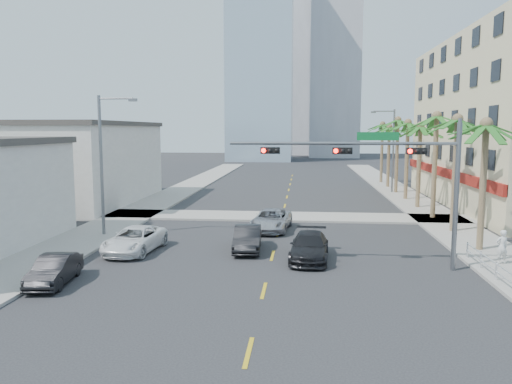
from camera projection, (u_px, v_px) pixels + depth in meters
ground at (255, 327)px, 17.45m from camera, size 260.00×260.00×0.00m
sidewalk_right at (446, 224)px, 36.07m from camera, size 4.00×120.00×0.15m
sidewalk_left at (125, 218)px, 38.32m from camera, size 4.00×120.00×0.15m
sidewalk_cross at (282, 217)px, 39.17m from camera, size 80.00×4.00×0.15m
building_left_far at (76, 165)px, 46.49m from camera, size 11.00×18.00×7.20m
tower_far_left at (260, 51)px, 109.04m from camera, size 14.00×14.00×48.00m
tower_far_right at (335, 34)px, 121.51m from camera, size 12.00×12.00×60.00m
tower_far_center at (288, 78)px, 138.58m from camera, size 16.00×16.00×42.00m
traffic_signal_mast at (389, 167)px, 24.13m from camera, size 11.12×0.54×7.20m
palm_tree_0 at (486, 126)px, 27.33m from camera, size 4.80×4.80×7.80m
palm_tree_1 at (458, 121)px, 32.42m from camera, size 4.80×4.80×8.16m
palm_tree_2 at (437, 117)px, 37.51m from camera, size 4.80×4.80×8.52m
palm_tree_3 at (420, 127)px, 42.74m from camera, size 4.80×4.80×7.80m
palm_tree_4 at (408, 124)px, 47.83m from camera, size 4.80×4.80×8.16m
palm_tree_5 at (398, 121)px, 52.92m from camera, size 4.80×4.80×8.52m
palm_tree_6 at (390, 128)px, 58.14m from camera, size 4.80×4.80×7.80m
palm_tree_7 at (383, 125)px, 63.24m from camera, size 4.80×4.80×8.16m
streetlight_left at (104, 158)px, 31.68m from camera, size 2.55×0.25×9.00m
streetlight_right at (391, 147)px, 53.32m from camera, size 2.55×0.25×9.00m
guardrail at (496, 269)px, 22.32m from camera, size 0.08×8.08×1.00m
car_parked_mid at (54, 270)px, 22.27m from camera, size 1.81×4.05×1.29m
car_parked_far at (135, 240)px, 28.09m from camera, size 2.79×5.24×1.40m
car_lane_left at (247, 238)px, 28.44m from camera, size 1.72×4.33×1.40m
car_lane_center at (271, 220)px, 34.09m from camera, size 2.90×5.36×1.43m
car_lane_right at (309, 247)px, 26.41m from camera, size 2.26×4.97×1.41m
pedestrian at (502, 247)px, 25.07m from camera, size 0.71×0.54×1.73m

